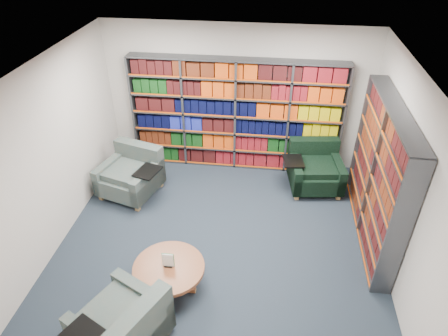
# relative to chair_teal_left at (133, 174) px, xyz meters

# --- Properties ---
(room_shell) EXTENTS (5.02, 5.02, 2.82)m
(room_shell) POSITION_rel_chair_teal_left_xyz_m (1.77, -1.21, 1.05)
(room_shell) COLOR black
(room_shell) RESTS_ON ground
(bookshelf_back) EXTENTS (4.00, 0.28, 2.20)m
(bookshelf_back) POSITION_rel_chair_teal_left_xyz_m (1.77, 1.13, 0.75)
(bookshelf_back) COLOR #47494F
(bookshelf_back) RESTS_ON ground
(bookshelf_right) EXTENTS (0.28, 2.50, 2.20)m
(bookshelf_right) POSITION_rel_chair_teal_left_xyz_m (4.11, -0.61, 0.75)
(bookshelf_right) COLOR #47494F
(bookshelf_right) RESTS_ON ground
(chair_teal_left) EXTENTS (1.24, 1.17, 0.86)m
(chair_teal_left) POSITION_rel_chair_teal_left_xyz_m (0.00, 0.00, 0.00)
(chair_teal_left) COLOR #0A303F
(chair_teal_left) RESTS_ON ground
(chair_green_right) EXTENTS (1.15, 1.04, 0.84)m
(chair_green_right) POSITION_rel_chair_teal_left_xyz_m (3.32, 0.62, -0.01)
(chair_green_right) COLOR black
(chair_green_right) RESTS_ON ground
(chair_teal_front) EXTENTS (1.23, 1.25, 0.84)m
(chair_teal_front) POSITION_rel_chair_teal_left_xyz_m (0.91, -3.06, -0.01)
(chair_teal_front) COLOR #0A303F
(chair_teal_front) RESTS_ON ground
(coffee_table) EXTENTS (0.97, 0.97, 0.68)m
(coffee_table) POSITION_rel_chair_teal_left_xyz_m (1.22, -2.18, 0.02)
(coffee_table) COLOR brown
(coffee_table) RESTS_ON ground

